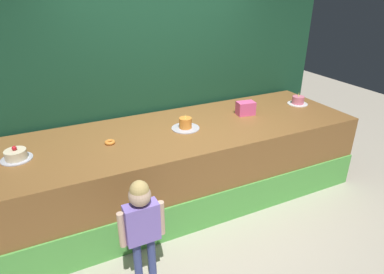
{
  "coord_description": "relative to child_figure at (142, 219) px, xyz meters",
  "views": [
    {
      "loc": [
        -1.44,
        -2.49,
        2.41
      ],
      "look_at": [
        -0.04,
        0.39,
        0.92
      ],
      "focal_mm": 30.88,
      "sensor_mm": 36.0,
      "label": 1
    }
  ],
  "objects": [
    {
      "name": "ground_plane",
      "position": [
        0.87,
        0.38,
        -0.66
      ],
      "size": [
        12.0,
        12.0,
        0.0
      ],
      "primitive_type": "plane",
      "color": "#BCB29E"
    },
    {
      "name": "stage_platform",
      "position": [
        0.87,
        1.03,
        -0.21
      ],
      "size": [
        4.09,
        1.33,
        0.91
      ],
      "color": "brown",
      "rests_on": "ground_plane"
    },
    {
      "name": "curtain_backdrop",
      "position": [
        0.87,
        1.79,
        0.76
      ],
      "size": [
        4.77,
        0.08,
        2.84
      ],
      "primitive_type": "cube",
      "color": "#19472D",
      "rests_on": "ground_plane"
    },
    {
      "name": "child_figure",
      "position": [
        0.0,
        0.0,
        0.0
      ],
      "size": [
        0.4,
        0.18,
        1.03
      ],
      "color": "#3F4C8C",
      "rests_on": "ground_plane"
    },
    {
      "name": "pink_box",
      "position": [
        1.74,
        1.1,
        0.32
      ],
      "size": [
        0.24,
        0.17,
        0.17
      ],
      "primitive_type": "cube",
      "rotation": [
        0.0,
        0.0,
        -0.15
      ],
      "color": "#F45898",
      "rests_on": "stage_platform"
    },
    {
      "name": "donut",
      "position": [
        0.0,
        1.01,
        0.26
      ],
      "size": [
        0.11,
        0.11,
        0.03
      ],
      "primitive_type": "torus",
      "color": "orange",
      "rests_on": "stage_platform"
    },
    {
      "name": "cake_left",
      "position": [
        -0.87,
        1.06,
        0.29
      ],
      "size": [
        0.28,
        0.28,
        0.14
      ],
      "color": "silver",
      "rests_on": "stage_platform"
    },
    {
      "name": "cake_center",
      "position": [
        0.87,
        1.03,
        0.29
      ],
      "size": [
        0.32,
        0.32,
        0.17
      ],
      "color": "silver",
      "rests_on": "stage_platform"
    },
    {
      "name": "cake_right",
      "position": [
        2.61,
        1.12,
        0.29
      ],
      "size": [
        0.27,
        0.27,
        0.17
      ],
      "color": "white",
      "rests_on": "stage_platform"
    }
  ]
}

